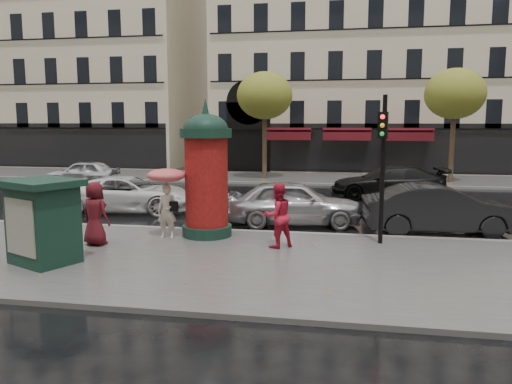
% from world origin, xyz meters
% --- Properties ---
extents(ground, '(160.00, 160.00, 0.00)m').
position_xyz_m(ground, '(0.00, 0.00, 0.00)').
color(ground, black).
rests_on(ground, ground).
extents(near_sidewalk, '(90.00, 7.00, 0.12)m').
position_xyz_m(near_sidewalk, '(0.00, -0.50, 0.06)').
color(near_sidewalk, '#474744').
rests_on(near_sidewalk, ground).
extents(far_sidewalk, '(90.00, 6.00, 0.12)m').
position_xyz_m(far_sidewalk, '(0.00, 19.00, 0.06)').
color(far_sidewalk, '#474744').
rests_on(far_sidewalk, ground).
extents(near_kerb, '(90.00, 0.25, 0.14)m').
position_xyz_m(near_kerb, '(0.00, 3.00, 0.07)').
color(near_kerb, slate).
rests_on(near_kerb, ground).
extents(far_kerb, '(90.00, 0.25, 0.14)m').
position_xyz_m(far_kerb, '(0.00, 16.00, 0.07)').
color(far_kerb, slate).
rests_on(far_kerb, ground).
extents(zebra_crossing, '(3.60, 11.75, 0.01)m').
position_xyz_m(zebra_crossing, '(6.00, 9.60, 0.01)').
color(zebra_crossing, silver).
rests_on(zebra_crossing, ground).
extents(bldg_far_corner, '(26.00, 14.00, 22.90)m').
position_xyz_m(bldg_far_corner, '(6.00, 30.00, 11.31)').
color(bldg_far_corner, '#B7A88C').
rests_on(bldg_far_corner, ground).
extents(bldg_far_left, '(24.00, 14.00, 22.90)m').
position_xyz_m(bldg_far_left, '(-22.00, 30.00, 11.31)').
color(bldg_far_left, '#B7A88C').
rests_on(bldg_far_left, ground).
extents(tree_far_left, '(3.40, 3.40, 6.64)m').
position_xyz_m(tree_far_left, '(-2.00, 18.00, 5.17)').
color(tree_far_left, '#38281C').
rests_on(tree_far_left, ground).
extents(tree_far_right, '(3.40, 3.40, 6.64)m').
position_xyz_m(tree_far_right, '(9.00, 18.00, 5.17)').
color(tree_far_right, '#38281C').
rests_on(tree_far_right, ground).
extents(woman_umbrella, '(1.13, 1.13, 2.18)m').
position_xyz_m(woman_umbrella, '(-2.31, 1.61, 1.56)').
color(woman_umbrella, beige).
rests_on(woman_umbrella, near_sidewalk).
extents(woman_red, '(1.11, 1.07, 1.81)m').
position_xyz_m(woman_red, '(1.12, 1.06, 1.02)').
color(woman_red, red).
rests_on(woman_red, near_sidewalk).
extents(man_burgundy, '(1.02, 0.81, 1.82)m').
position_xyz_m(man_burgundy, '(-4.02, 0.42, 1.03)').
color(man_burgundy, '#511018').
rests_on(man_burgundy, near_sidewalk).
extents(morris_column, '(1.57, 1.57, 4.22)m').
position_xyz_m(morris_column, '(-1.22, 2.11, 2.14)').
color(morris_column, black).
rests_on(morris_column, near_sidewalk).
extents(traffic_light, '(0.30, 0.41, 4.24)m').
position_xyz_m(traffic_light, '(3.98, 1.98, 2.69)').
color(traffic_light, black).
rests_on(traffic_light, near_sidewalk).
extents(newsstand, '(2.19, 2.05, 2.09)m').
position_xyz_m(newsstand, '(-4.38, -1.51, 1.20)').
color(newsstand, black).
rests_on(newsstand, near_sidewalk).
extents(car_silver, '(4.92, 2.49, 1.61)m').
position_xyz_m(car_silver, '(1.21, 4.72, 0.80)').
color(car_silver, '#B6B6BB').
rests_on(car_silver, ground).
extents(car_darkgrey, '(5.02, 2.17, 1.61)m').
position_xyz_m(car_darkgrey, '(5.99, 4.20, 0.80)').
color(car_darkgrey, black).
rests_on(car_darkgrey, ground).
extents(car_white, '(5.45, 3.00, 1.45)m').
position_xyz_m(car_white, '(-5.60, 6.12, 0.72)').
color(car_white, silver).
rests_on(car_white, ground).
extents(car_black, '(5.49, 2.63, 1.54)m').
position_xyz_m(car_black, '(4.95, 11.67, 0.77)').
color(car_black, black).
rests_on(car_black, ground).
extents(car_far_silver, '(4.23, 1.80, 1.43)m').
position_xyz_m(car_far_silver, '(-11.90, 13.85, 0.71)').
color(car_far_silver, silver).
rests_on(car_far_silver, ground).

